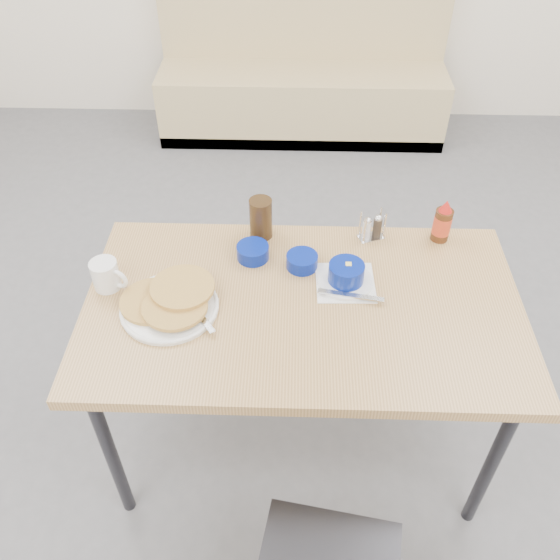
{
  "coord_description": "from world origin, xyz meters",
  "views": [
    {
      "loc": [
        -0.03,
        -1.08,
        2.11
      ],
      "look_at": [
        -0.08,
        0.29,
        0.82
      ],
      "focal_mm": 38.0,
      "sensor_mm": 36.0,
      "label": 1
    }
  ],
  "objects_px": {
    "amber_tumbler": "(261,218)",
    "condiment_caddy": "(372,229)",
    "pancake_plate": "(170,303)",
    "syrup_bottle": "(442,223)",
    "dining_table": "(303,316)",
    "grits_setting": "(346,276)",
    "creamer_bowl": "(253,252)",
    "coffee_mug": "(107,275)",
    "butter_bowl": "(302,261)",
    "booth_bench": "(302,80)"
  },
  "relations": [
    {
      "from": "coffee_mug",
      "to": "syrup_bottle",
      "type": "distance_m",
      "value": 1.16
    },
    {
      "from": "coffee_mug",
      "to": "butter_bowl",
      "type": "xyz_separation_m",
      "value": [
        0.63,
        0.12,
        -0.03
      ]
    },
    {
      "from": "pancake_plate",
      "to": "grits_setting",
      "type": "distance_m",
      "value": 0.57
    },
    {
      "from": "coffee_mug",
      "to": "butter_bowl",
      "type": "distance_m",
      "value": 0.64
    },
    {
      "from": "creamer_bowl",
      "to": "syrup_bottle",
      "type": "height_order",
      "value": "syrup_bottle"
    },
    {
      "from": "grits_setting",
      "to": "syrup_bottle",
      "type": "distance_m",
      "value": 0.43
    },
    {
      "from": "dining_table",
      "to": "grits_setting",
      "type": "xyz_separation_m",
      "value": [
        0.14,
        0.1,
        0.1
      ]
    },
    {
      "from": "coffee_mug",
      "to": "condiment_caddy",
      "type": "height_order",
      "value": "condiment_caddy"
    },
    {
      "from": "dining_table",
      "to": "creamer_bowl",
      "type": "distance_m",
      "value": 0.29
    },
    {
      "from": "pancake_plate",
      "to": "coffee_mug",
      "type": "relative_size",
      "value": 2.49
    },
    {
      "from": "butter_bowl",
      "to": "booth_bench",
      "type": "bearing_deg",
      "value": 89.88
    },
    {
      "from": "creamer_bowl",
      "to": "coffee_mug",
      "type": "bearing_deg",
      "value": -161.0
    },
    {
      "from": "creamer_bowl",
      "to": "amber_tumbler",
      "type": "xyz_separation_m",
      "value": [
        0.02,
        0.12,
        0.05
      ]
    },
    {
      "from": "coffee_mug",
      "to": "amber_tumbler",
      "type": "distance_m",
      "value": 0.56
    },
    {
      "from": "amber_tumbler",
      "to": "condiment_caddy",
      "type": "distance_m",
      "value": 0.4
    },
    {
      "from": "pancake_plate",
      "to": "coffee_mug",
      "type": "bearing_deg",
      "value": 157.35
    },
    {
      "from": "butter_bowl",
      "to": "condiment_caddy",
      "type": "bearing_deg",
      "value": 33.68
    },
    {
      "from": "butter_bowl",
      "to": "coffee_mug",
      "type": "bearing_deg",
      "value": -169.44
    },
    {
      "from": "amber_tumbler",
      "to": "grits_setting",
      "type": "bearing_deg",
      "value": -40.0
    },
    {
      "from": "syrup_bottle",
      "to": "amber_tumbler",
      "type": "bearing_deg",
      "value": -180.0
    },
    {
      "from": "booth_bench",
      "to": "grits_setting",
      "type": "xyz_separation_m",
      "value": [
        0.14,
        -2.44,
        0.44
      ]
    },
    {
      "from": "pancake_plate",
      "to": "creamer_bowl",
      "type": "height_order",
      "value": "pancake_plate"
    },
    {
      "from": "pancake_plate",
      "to": "grits_setting",
      "type": "height_order",
      "value": "grits_setting"
    },
    {
      "from": "booth_bench",
      "to": "coffee_mug",
      "type": "height_order",
      "value": "booth_bench"
    },
    {
      "from": "dining_table",
      "to": "creamer_bowl",
      "type": "height_order",
      "value": "creamer_bowl"
    },
    {
      "from": "pancake_plate",
      "to": "butter_bowl",
      "type": "distance_m",
      "value": 0.46
    },
    {
      "from": "pancake_plate",
      "to": "condiment_caddy",
      "type": "relative_size",
      "value": 2.9
    },
    {
      "from": "dining_table",
      "to": "amber_tumbler",
      "type": "bearing_deg",
      "value": 114.1
    },
    {
      "from": "condiment_caddy",
      "to": "syrup_bottle",
      "type": "distance_m",
      "value": 0.25
    },
    {
      "from": "butter_bowl",
      "to": "creamer_bowl",
      "type": "bearing_deg",
      "value": 166.26
    },
    {
      "from": "grits_setting",
      "to": "syrup_bottle",
      "type": "xyz_separation_m",
      "value": [
        0.35,
        0.24,
        0.04
      ]
    },
    {
      "from": "pancake_plate",
      "to": "syrup_bottle",
      "type": "distance_m",
      "value": 0.98
    },
    {
      "from": "grits_setting",
      "to": "condiment_caddy",
      "type": "relative_size",
      "value": 2.0
    },
    {
      "from": "coffee_mug",
      "to": "grits_setting",
      "type": "relative_size",
      "value": 0.58
    },
    {
      "from": "pancake_plate",
      "to": "creamer_bowl",
      "type": "xyz_separation_m",
      "value": [
        0.25,
        0.25,
        0.0
      ]
    },
    {
      "from": "booth_bench",
      "to": "dining_table",
      "type": "relative_size",
      "value": 1.36
    },
    {
      "from": "condiment_caddy",
      "to": "coffee_mug",
      "type": "bearing_deg",
      "value": 177.01
    },
    {
      "from": "dining_table",
      "to": "butter_bowl",
      "type": "distance_m",
      "value": 0.19
    },
    {
      "from": "grits_setting",
      "to": "creamer_bowl",
      "type": "relative_size",
      "value": 1.97
    },
    {
      "from": "amber_tumbler",
      "to": "creamer_bowl",
      "type": "bearing_deg",
      "value": -100.09
    },
    {
      "from": "coffee_mug",
      "to": "booth_bench",
      "type": "bearing_deg",
      "value": 75.6
    },
    {
      "from": "booth_bench",
      "to": "pancake_plate",
      "type": "xyz_separation_m",
      "value": [
        -0.42,
        -2.57,
        0.43
      ]
    },
    {
      "from": "grits_setting",
      "to": "butter_bowl",
      "type": "height_order",
      "value": "grits_setting"
    },
    {
      "from": "dining_table",
      "to": "amber_tumbler",
      "type": "distance_m",
      "value": 0.4
    },
    {
      "from": "dining_table",
      "to": "condiment_caddy",
      "type": "distance_m",
      "value": 0.43
    },
    {
      "from": "coffee_mug",
      "to": "condiment_caddy",
      "type": "xyz_separation_m",
      "value": [
        0.88,
        0.28,
        -0.01
      ]
    },
    {
      "from": "pancake_plate",
      "to": "creamer_bowl",
      "type": "distance_m",
      "value": 0.35
    },
    {
      "from": "amber_tumbler",
      "to": "butter_bowl",
      "type": "bearing_deg",
      "value": -48.26
    },
    {
      "from": "butter_bowl",
      "to": "syrup_bottle",
      "type": "distance_m",
      "value": 0.52
    },
    {
      "from": "coffee_mug",
      "to": "condiment_caddy",
      "type": "relative_size",
      "value": 1.16
    }
  ]
}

